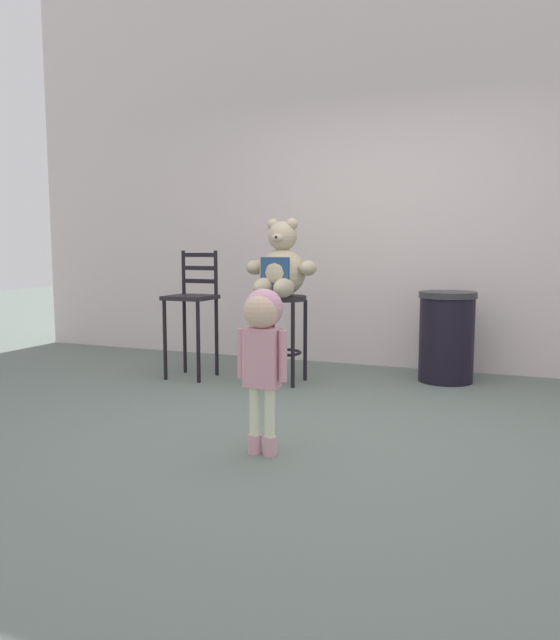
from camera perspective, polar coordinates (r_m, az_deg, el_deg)
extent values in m
plane|color=slate|center=(3.75, 3.43, -10.16)|extent=(24.00, 24.00, 0.00)
cube|color=silver|center=(5.87, 10.92, 15.23)|extent=(7.91, 0.30, 3.95)
cylinder|color=black|center=(4.89, 0.23, 2.08)|extent=(0.39, 0.39, 0.04)
cylinder|color=black|center=(4.86, -2.01, -2.21)|extent=(0.03, 0.03, 0.68)
cylinder|color=black|center=(4.75, 1.21, -2.41)|extent=(0.03, 0.03, 0.68)
cylinder|color=black|center=(5.12, -0.68, -1.75)|extent=(0.03, 0.03, 0.68)
cylinder|color=black|center=(5.02, 2.39, -1.93)|extent=(0.03, 0.03, 0.68)
torus|color=black|center=(4.95, 0.23, -3.07)|extent=(0.32, 0.32, 0.02)
sphere|color=#BEAC8C|center=(4.88, 0.23, 4.52)|extent=(0.38, 0.38, 0.38)
cube|color=navy|center=(4.74, -0.46, 4.57)|extent=(0.23, 0.03, 0.23)
sphere|color=#BEAC8C|center=(4.88, 0.23, 7.92)|extent=(0.24, 0.24, 0.24)
ellipsoid|color=#C7AF96|center=(4.79, -0.22, 7.77)|extent=(0.10, 0.07, 0.07)
sphere|color=black|center=(4.76, -0.34, 7.81)|extent=(0.03, 0.03, 0.03)
sphere|color=#BEAC8C|center=(4.91, -0.67, 9.01)|extent=(0.09, 0.09, 0.09)
sphere|color=#BEAC8C|center=(4.85, 1.15, 9.03)|extent=(0.09, 0.09, 0.09)
ellipsoid|color=#BEAC8C|center=(4.94, -2.36, 4.98)|extent=(0.13, 0.21, 0.12)
ellipsoid|color=#BEAC8C|center=(4.77, 2.66, 4.92)|extent=(0.13, 0.21, 0.12)
ellipsoid|color=#BEAC8C|center=(4.76, -1.52, 3.10)|extent=(0.13, 0.32, 0.15)
ellipsoid|color=#BEAC8C|center=(4.69, 0.38, 3.05)|extent=(0.13, 0.32, 0.15)
cylinder|color=#D799A6|center=(3.30, -2.39, -11.58)|extent=(0.07, 0.07, 0.10)
cylinder|color=beige|center=(3.25, -2.40, -8.52)|extent=(0.06, 0.06, 0.26)
cylinder|color=#D799A6|center=(3.27, -0.97, -11.77)|extent=(0.07, 0.07, 0.10)
cylinder|color=beige|center=(3.22, -0.97, -8.68)|extent=(0.06, 0.06, 0.26)
cube|color=pink|center=(3.17, -1.71, -3.56)|extent=(0.18, 0.10, 0.31)
cylinder|color=pink|center=(3.22, -3.63, -3.14)|extent=(0.05, 0.05, 0.27)
cylinder|color=pink|center=(3.12, 0.27, -3.42)|extent=(0.05, 0.05, 0.27)
sphere|color=#D8B293|center=(3.14, -1.72, 0.90)|extent=(0.19, 0.19, 0.19)
sphere|color=#CD90AA|center=(3.16, -1.55, 1.11)|extent=(0.21, 0.21, 0.21)
cylinder|color=black|center=(5.16, 15.42, -1.81)|extent=(0.44, 0.44, 0.69)
cylinder|color=#2D2D33|center=(5.12, 15.55, 2.31)|extent=(0.47, 0.47, 0.05)
cube|color=black|center=(5.15, -8.44, 2.12)|extent=(0.37, 0.37, 0.03)
cylinder|color=black|center=(5.14, -10.80, -1.88)|extent=(0.03, 0.03, 0.67)
cylinder|color=black|center=(4.97, -7.72, -2.10)|extent=(0.03, 0.03, 0.67)
cylinder|color=black|center=(5.40, -8.98, -1.43)|extent=(0.03, 0.03, 0.67)
cylinder|color=black|center=(5.25, -6.00, -1.62)|extent=(0.03, 0.03, 0.67)
cylinder|color=black|center=(5.35, -9.09, 4.48)|extent=(0.03, 0.03, 0.38)
cylinder|color=black|center=(5.20, -6.08, 4.46)|extent=(0.03, 0.03, 0.38)
cube|color=black|center=(5.28, -7.59, 3.66)|extent=(0.32, 0.02, 0.04)
cube|color=black|center=(5.27, -7.61, 4.88)|extent=(0.32, 0.02, 0.04)
cube|color=black|center=(5.27, -7.63, 6.10)|extent=(0.32, 0.02, 0.04)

